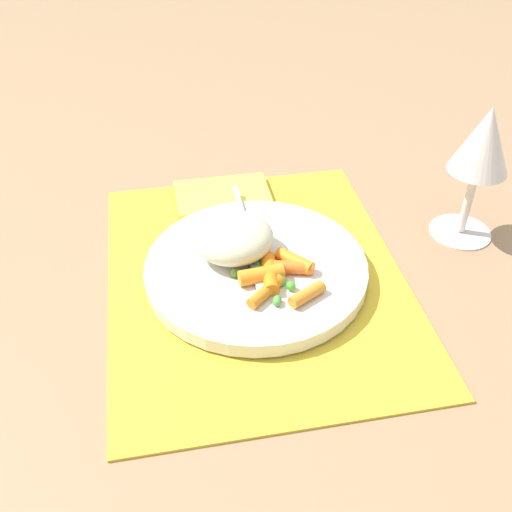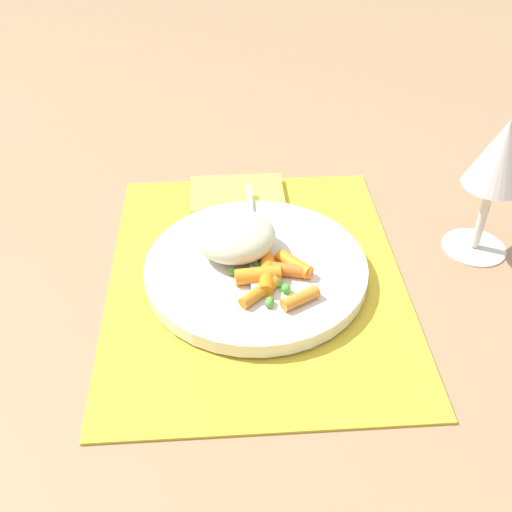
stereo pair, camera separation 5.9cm
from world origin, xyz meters
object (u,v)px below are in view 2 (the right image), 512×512
at_px(fork, 254,245).
at_px(plate, 256,269).
at_px(wine_glass, 499,161).
at_px(carrot_portion, 276,277).
at_px(napkin, 237,194).
at_px(rice_mound, 235,236).

bearing_deg(fork, plate, -0.21).
bearing_deg(fork, wine_glass, 92.13).
bearing_deg(plate, wine_glass, 98.24).
height_order(carrot_portion, wine_glass, wine_glass).
xyz_separation_m(carrot_portion, fork, (-0.06, -0.02, -0.00)).
relative_size(plate, napkin, 2.01).
bearing_deg(wine_glass, fork, -87.87).
bearing_deg(wine_glass, plate, -81.76).
relative_size(carrot_portion, wine_glass, 0.54).
xyz_separation_m(fork, napkin, (-0.13, -0.01, -0.02)).
bearing_deg(fork, rice_mound, -73.20).
bearing_deg(napkin, rice_mound, -2.78).
distance_m(rice_mound, wine_glass, 0.29).
distance_m(carrot_portion, fork, 0.06).
bearing_deg(fork, napkin, -173.43).
relative_size(plate, carrot_portion, 2.72).
bearing_deg(carrot_portion, plate, -149.84).
height_order(plate, carrot_portion, carrot_portion).
distance_m(carrot_portion, napkin, 0.19).
relative_size(plate, fork, 1.22).
relative_size(fork, napkin, 1.65).
bearing_deg(wine_glass, carrot_portion, -73.78).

